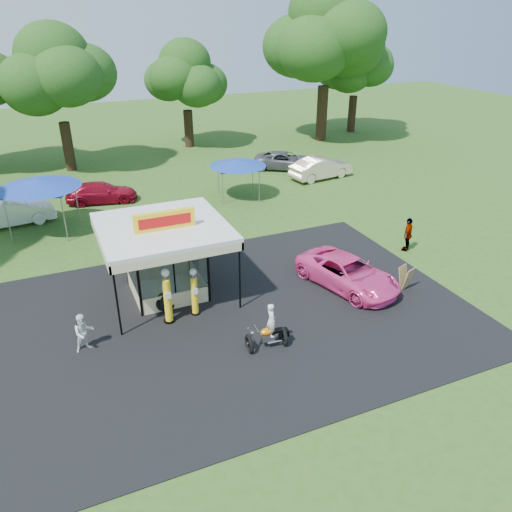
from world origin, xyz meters
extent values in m
plane|color=#2E581B|center=(0.00, 0.00, 0.00)|extent=(120.00, 120.00, 0.00)
cube|color=black|center=(0.00, 2.00, 0.02)|extent=(20.00, 14.00, 0.04)
cube|color=white|center=(-2.00, 5.00, 0.03)|extent=(3.00, 3.00, 0.06)
cube|color=white|center=(-2.00, 5.00, 3.29)|extent=(5.40, 5.40, 0.18)
cube|color=yellow|center=(-2.00, 4.50, 3.78)|extent=(2.60, 0.25, 0.80)
cube|color=red|center=(-2.00, 4.37, 3.78)|extent=(2.21, 0.02, 0.45)
cylinder|color=black|center=(-4.55, 2.45, 1.60)|extent=(0.08, 0.08, 3.20)
cylinder|color=black|center=(0.55, 2.45, 1.60)|extent=(0.08, 0.08, 3.20)
cylinder|color=black|center=(-2.55, 2.63, 0.05)|extent=(0.46, 0.46, 0.11)
cylinder|color=yellow|center=(-2.55, 2.63, 1.06)|extent=(0.32, 0.32, 1.90)
cylinder|color=silver|center=(-2.55, 2.63, 2.11)|extent=(0.21, 0.21, 0.21)
sphere|color=white|center=(-2.55, 2.63, 2.32)|extent=(0.34, 0.34, 0.34)
cube|color=white|center=(-2.55, 2.44, 1.37)|extent=(0.23, 0.02, 0.32)
cylinder|color=black|center=(-1.38, 2.78, 0.05)|extent=(0.41, 0.41, 0.09)
cylinder|color=yellow|center=(-1.38, 2.78, 0.93)|extent=(0.28, 0.28, 1.67)
cylinder|color=silver|center=(-1.38, 2.78, 1.85)|extent=(0.19, 0.19, 0.19)
sphere|color=white|center=(-1.38, 2.78, 2.04)|extent=(0.30, 0.30, 0.30)
cube|color=white|center=(-1.38, 2.61, 1.20)|extent=(0.20, 0.02, 0.28)
torus|color=black|center=(-0.26, -0.50, 0.32)|extent=(0.20, 0.79, 0.78)
torus|color=black|center=(1.13, -0.59, 0.32)|extent=(0.20, 0.79, 0.78)
cube|color=silver|center=(0.48, -0.55, 0.46)|extent=(0.53, 0.29, 0.28)
ellipsoid|color=orange|center=(0.48, -0.55, 0.72)|extent=(0.59, 0.33, 0.28)
cube|color=black|center=(0.80, -0.57, 0.67)|extent=(0.53, 0.27, 0.09)
cube|color=black|center=(1.16, -0.60, 0.51)|extent=(0.34, 0.34, 0.26)
cylinder|color=silver|center=(-0.12, -0.51, 0.65)|extent=(0.41, 0.08, 0.83)
cylinder|color=silver|center=(0.02, -0.52, 0.97)|extent=(0.08, 0.56, 0.05)
sphere|color=silver|center=(-0.14, -0.51, 0.79)|extent=(0.15, 0.15, 0.15)
imported|color=white|center=(0.62, -0.56, 1.21)|extent=(0.37, 0.53, 1.39)
torus|color=black|center=(-2.39, 3.48, 0.42)|extent=(0.90, 0.73, 0.85)
torus|color=black|center=(-2.54, 3.64, 0.42)|extent=(0.92, 0.81, 0.85)
cube|color=#593819|center=(8.22, 0.85, 0.56)|extent=(0.68, 0.47, 1.11)
cube|color=#593819|center=(8.22, 1.12, 0.56)|extent=(0.68, 0.47, 1.11)
imported|color=yellow|center=(-2.00, 7.20, 0.48)|extent=(2.82, 1.13, 0.96)
imported|color=#FF459B|center=(5.85, 2.22, 0.72)|extent=(3.69, 5.62, 1.44)
imported|color=white|center=(-5.95, 2.06, 0.78)|extent=(0.86, 0.73, 1.57)
imported|color=gray|center=(10.95, 4.31, 0.93)|extent=(1.15, 0.99, 1.86)
imported|color=white|center=(-8.55, 16.63, 0.81)|extent=(5.10, 2.33, 1.62)
imported|color=maroon|center=(-3.03, 18.56, 0.67)|extent=(4.91, 2.69, 1.35)
imported|color=#555457|center=(11.76, 20.60, 0.69)|extent=(5.40, 4.67, 1.38)
imported|color=beige|center=(13.15, 17.29, 0.81)|extent=(5.14, 2.40, 1.63)
cylinder|color=gray|center=(-8.18, 16.26, 1.28)|extent=(0.06, 0.06, 2.56)
cylinder|color=gray|center=(-5.17, 16.26, 1.28)|extent=(0.06, 0.06, 2.56)
cylinder|color=gray|center=(-8.18, 13.25, 1.28)|extent=(0.06, 0.06, 2.56)
cylinder|color=gray|center=(-5.17, 13.25, 1.28)|extent=(0.06, 0.06, 2.56)
cube|color=#193BA6|center=(-6.68, 14.76, 2.63)|extent=(3.20, 3.20, 0.13)
cone|color=#193BA6|center=(-6.68, 14.76, 2.96)|extent=(4.61, 4.61, 0.53)
cylinder|color=gray|center=(4.52, 17.02, 1.07)|extent=(0.05, 0.05, 2.13)
cylinder|color=gray|center=(6.99, 17.02, 1.07)|extent=(0.05, 0.05, 2.13)
cylinder|color=gray|center=(4.52, 14.56, 1.07)|extent=(0.05, 0.05, 2.13)
cylinder|color=gray|center=(6.99, 14.56, 1.07)|extent=(0.05, 0.05, 2.13)
cube|color=#193BA6|center=(5.76, 15.79, 2.19)|extent=(2.66, 2.66, 0.11)
cone|color=#193BA6|center=(5.76, 15.79, 2.46)|extent=(3.84, 3.84, 0.44)
cylinder|color=black|center=(-4.23, 27.26, 1.91)|extent=(0.82, 0.82, 3.82)
ellipsoid|color=#1C4212|center=(-4.23, 27.26, 6.88)|extent=(9.17, 9.17, 7.86)
cylinder|color=black|center=(6.77, 30.88, 1.68)|extent=(0.84, 0.84, 3.35)
ellipsoid|color=#1C4212|center=(6.77, 30.88, 5.96)|extent=(7.83, 7.83, 6.71)
cylinder|color=black|center=(19.48, 28.21, 2.58)|extent=(1.03, 1.03, 5.16)
ellipsoid|color=#1C4212|center=(19.48, 28.21, 9.17)|extent=(12.04, 12.04, 10.32)
cylinder|color=black|center=(24.38, 30.29, 1.83)|extent=(0.82, 0.82, 3.66)
ellipsoid|color=#1C4212|center=(24.38, 30.29, 6.41)|extent=(8.25, 8.25, 7.07)
camera|label=1|loc=(-6.17, -14.77, 11.71)|focal=35.00mm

